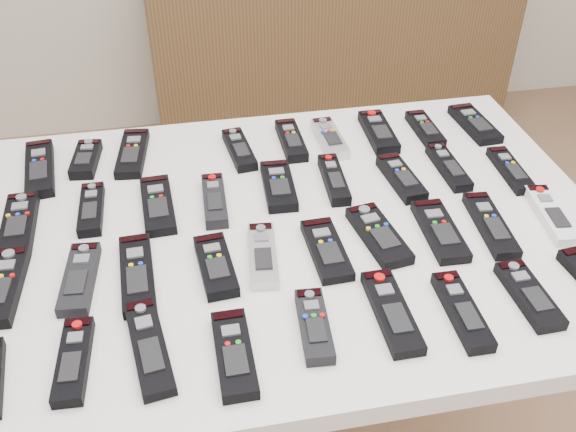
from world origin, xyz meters
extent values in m
cube|color=white|center=(0.02, 0.13, 0.76)|extent=(1.25, 0.88, 0.04)
cylinder|color=beige|center=(-0.55, 0.51, 0.37)|extent=(0.04, 0.04, 0.74)
cylinder|color=beige|center=(0.58, 0.51, 0.37)|extent=(0.04, 0.04, 0.74)
cube|color=#4C331E|center=(0.54, 1.78, 0.40)|extent=(1.59, 0.44, 0.79)
cube|color=black|center=(-0.47, 0.40, 0.79)|extent=(0.08, 0.21, 0.02)
cube|color=black|center=(-0.38, 0.42, 0.79)|extent=(0.07, 0.14, 0.02)
cube|color=black|center=(-0.28, 0.43, 0.79)|extent=(0.08, 0.19, 0.02)
cube|color=black|center=(-0.04, 0.40, 0.79)|extent=(0.06, 0.17, 0.02)
cube|color=black|center=(0.08, 0.42, 0.79)|extent=(0.05, 0.16, 0.02)
cube|color=#B7B7BC|center=(0.17, 0.41, 0.79)|extent=(0.06, 0.16, 0.02)
cube|color=black|center=(0.29, 0.42, 0.79)|extent=(0.06, 0.17, 0.02)
cube|color=black|center=(0.41, 0.41, 0.79)|extent=(0.05, 0.15, 0.02)
cube|color=black|center=(0.53, 0.41, 0.79)|extent=(0.07, 0.18, 0.02)
cube|color=black|center=(-0.49, 0.21, 0.79)|extent=(0.06, 0.18, 0.02)
cube|color=black|center=(-0.36, 0.23, 0.79)|extent=(0.05, 0.16, 0.02)
cube|color=black|center=(-0.23, 0.22, 0.79)|extent=(0.07, 0.19, 0.02)
cube|color=black|center=(-0.11, 0.22, 0.79)|extent=(0.05, 0.16, 0.02)
cube|color=black|center=(0.02, 0.24, 0.79)|extent=(0.07, 0.17, 0.02)
cube|color=black|center=(0.14, 0.24, 0.79)|extent=(0.05, 0.17, 0.02)
cube|color=black|center=(0.28, 0.22, 0.79)|extent=(0.06, 0.17, 0.02)
cube|color=black|center=(0.40, 0.24, 0.79)|extent=(0.04, 0.17, 0.02)
cube|color=black|center=(0.53, 0.21, 0.79)|extent=(0.05, 0.17, 0.02)
cube|color=black|center=(-0.50, 0.03, 0.79)|extent=(0.07, 0.19, 0.02)
cube|color=black|center=(-0.37, 0.03, 0.79)|extent=(0.07, 0.17, 0.02)
cube|color=black|center=(-0.27, 0.03, 0.79)|extent=(0.06, 0.20, 0.02)
cube|color=black|center=(-0.13, 0.02, 0.79)|extent=(0.07, 0.16, 0.02)
cube|color=#B7B7BC|center=(-0.05, 0.03, 0.79)|extent=(0.07, 0.17, 0.02)
cube|color=black|center=(0.07, 0.03, 0.79)|extent=(0.07, 0.17, 0.02)
cube|color=black|center=(0.18, 0.05, 0.79)|extent=(0.09, 0.18, 0.02)
cube|color=black|center=(0.30, 0.04, 0.79)|extent=(0.07, 0.18, 0.02)
cube|color=black|center=(0.40, 0.04, 0.79)|extent=(0.06, 0.19, 0.02)
cube|color=silver|center=(0.53, 0.05, 0.79)|extent=(0.07, 0.18, 0.02)
cube|color=black|center=(-0.36, -0.15, 0.79)|extent=(0.05, 0.16, 0.02)
cube|color=black|center=(-0.25, -0.15, 0.79)|extent=(0.08, 0.20, 0.02)
cube|color=black|center=(-0.12, -0.19, 0.79)|extent=(0.06, 0.17, 0.02)
cube|color=black|center=(0.01, -0.15, 0.79)|extent=(0.06, 0.15, 0.02)
cube|color=black|center=(0.14, -0.15, 0.79)|extent=(0.05, 0.18, 0.02)
cube|color=black|center=(0.25, -0.17, 0.79)|extent=(0.05, 0.17, 0.02)
cube|color=black|center=(0.38, -0.15, 0.79)|extent=(0.05, 0.16, 0.02)
camera|label=1|loc=(-0.17, -0.84, 1.55)|focal=40.00mm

